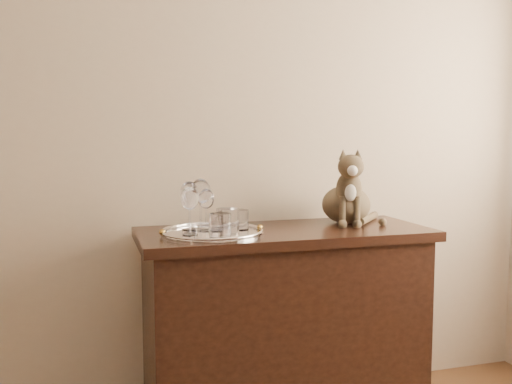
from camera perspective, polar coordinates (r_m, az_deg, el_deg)
wall_back at (r=2.51m, az=-12.71°, el=8.16°), size 4.00×0.10×2.70m
sideboard at (r=2.46m, az=2.83°, el=-13.55°), size 1.20×0.50×0.85m
tray at (r=2.24m, az=-4.39°, el=-4.13°), size 0.40×0.40×0.01m
wine_glass_a at (r=2.28m, az=-6.66°, el=-1.38°), size 0.07×0.07×0.20m
wine_glass_b at (r=2.29m, az=-5.55°, el=-1.23°), size 0.08×0.08×0.21m
wine_glass_c at (r=2.17m, az=-6.64°, el=-1.90°), size 0.07×0.07×0.19m
wine_glass_d at (r=2.26m, az=-5.00°, el=-1.79°), size 0.06×0.06×0.17m
tumbler_a at (r=2.19m, az=-2.83°, el=-2.96°), size 0.09×0.09×0.10m
tumbler_b at (r=2.11m, az=-3.61°, el=-3.38°), size 0.08×0.08×0.09m
tumbler_c at (r=2.28m, az=-1.66°, el=-2.81°), size 0.07×0.07×0.08m
cat at (r=2.54m, az=9.03°, el=0.62°), size 0.41×0.39×0.33m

